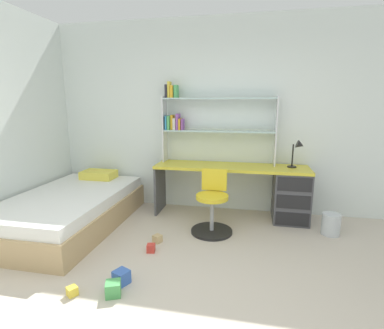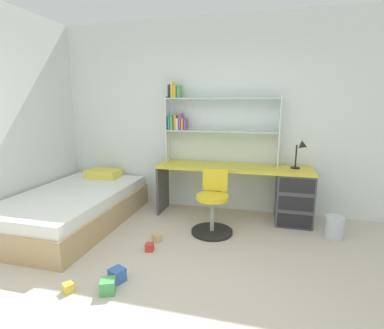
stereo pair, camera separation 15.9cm
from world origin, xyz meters
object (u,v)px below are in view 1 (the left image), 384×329
Objects in this scene: desk at (272,190)px; toy_block_blue_1 at (121,277)px; waste_bin at (331,224)px; toy_block_red_4 at (151,248)px; bed_platform at (70,209)px; swivel_chair at (212,208)px; toy_block_natural_3 at (157,239)px; bookshelf_hutch at (203,118)px; desk_lamp at (298,149)px; toy_block_yellow_0 at (72,291)px; toy_block_green_2 at (113,289)px.

desk is 17.11× the size of toy_block_blue_1.
waste_bin is 3.08× the size of toy_block_red_4.
toy_block_blue_1 is (-2.10, -1.45, -0.07)m from waste_bin.
swivel_chair is at bearing 6.04° from bed_platform.
desk reaches higher than toy_block_natural_3.
bed_platform is 23.81× the size of toy_block_natural_3.
bookshelf_hutch is 1.95m from toy_block_red_4.
bookshelf_hutch is at bearing 174.41° from desk_lamp.
desk_lamp is 2.27m from toy_block_red_4.
desk is 1.71m from toy_block_natural_3.
toy_block_blue_1 reaches higher than toy_block_yellow_0.
desk is at bearing 152.36° from waste_bin.
desk is 2.71× the size of swivel_chair.
toy_block_yellow_0 is 0.91× the size of toy_block_red_4.
toy_block_yellow_0 is (-2.05, -2.08, -0.96)m from desk_lamp.
desk is 2.73m from bed_platform.
toy_block_red_4 is (0.07, 0.76, -0.02)m from toy_block_green_2.
desk_lamp is (1.30, -0.13, -0.40)m from bookshelf_hutch.
waste_bin is 2.13m from toy_block_natural_3.
bed_platform is at bearing -163.70° from desk.
toy_block_green_2 is 0.99m from toy_block_natural_3.
desk is at bearing 49.65° from toy_block_yellow_0.
desk reaches higher than toy_block_green_2.
bed_platform is 7.89× the size of waste_bin.
toy_block_blue_1 is at bearing 35.34° from toy_block_yellow_0.
toy_block_blue_1 is (-1.71, -1.84, -0.93)m from desk_lamp.
toy_block_yellow_0 is (-0.99, -1.49, -0.27)m from swivel_chair.
waste_bin reaches higher than toy_block_blue_1.
toy_block_blue_1 is at bearing 91.17° from toy_block_green_2.
toy_block_green_2 is at bearing -125.30° from desk.
desk is 0.95m from swivel_chair.
desk_lamp is 3.11× the size of toy_block_green_2.
swivel_chair is (-0.75, -0.57, -0.12)m from desk.
desk_lamp reaches higher than toy_block_red_4.
waste_bin reaches higher than toy_block_yellow_0.
waste_bin is (0.39, -0.39, -0.86)m from desk_lamp.
desk_lamp is 1.44× the size of waste_bin.
swivel_chair is 1.58m from toy_block_green_2.
desk is 24.55× the size of toy_block_red_4.
bed_platform is (-1.86, -0.20, -0.08)m from swivel_chair.
toy_block_natural_3 is (1.28, -0.23, -0.18)m from bed_platform.
desk is 1.32× the size of bookshelf_hutch.
toy_block_green_2 is (-1.71, -2.01, -0.93)m from desk_lamp.
waste_bin is at bearing 34.61° from toy_block_blue_1.
bookshelf_hutch is 2.69m from toy_block_yellow_0.
desk_lamp is at bearing 31.71° from toy_block_natural_3.
bookshelf_hutch is 2.06× the size of swivel_chair.
toy_block_blue_1 is 0.17m from toy_block_green_2.
toy_block_natural_3 is 0.23m from toy_block_red_4.
toy_block_red_4 is (0.00, -0.23, -0.00)m from toy_block_natural_3.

